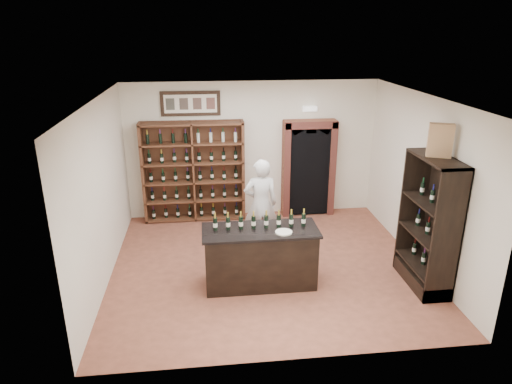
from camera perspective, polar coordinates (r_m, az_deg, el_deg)
floor at (r=8.38m, az=1.38°, el=-9.13°), size 5.50×5.50×0.00m
ceiling at (r=7.39m, az=1.58°, el=11.61°), size 5.50×5.50×0.00m
wall_back at (r=10.13m, az=-0.49°, el=5.28°), size 5.50×0.04×3.00m
wall_left at (r=7.88m, az=-18.76°, el=-0.21°), size 0.04×5.00×3.00m
wall_right at (r=8.57m, az=20.01°, el=1.25°), size 0.04×5.00×3.00m
wine_shelf at (r=10.03m, az=-7.80°, el=2.56°), size 2.20×0.38×2.20m
framed_picture at (r=9.83m, az=-8.19°, el=10.89°), size 1.25×0.04×0.52m
arched_doorway at (r=10.27m, az=6.58°, el=3.26°), size 1.17×0.35×2.17m
emergency_light at (r=10.07m, az=6.75°, el=10.30°), size 0.30×0.10×0.10m
tasting_counter at (r=7.60m, az=0.53°, el=-8.16°), size 1.88×0.78×1.00m
counter_bottle_0 at (r=7.33m, az=-5.12°, el=-3.99°), size 0.07×0.07×0.30m
counter_bottle_1 at (r=7.34m, az=-3.51°, el=-3.93°), size 0.07×0.07×0.30m
counter_bottle_2 at (r=7.35m, az=-1.90°, el=-3.86°), size 0.07×0.07×0.30m
counter_bottle_3 at (r=7.37m, az=-0.31°, el=-3.78°), size 0.07×0.07×0.30m
counter_bottle_4 at (r=7.39m, az=1.28°, el=-3.71°), size 0.07×0.07×0.30m
counter_bottle_5 at (r=7.42m, az=2.86°, el=-3.63°), size 0.07×0.07×0.30m
counter_bottle_6 at (r=7.45m, az=4.42°, el=-3.55°), size 0.07×0.07×0.30m
counter_bottle_7 at (r=7.49m, az=5.97°, el=-3.47°), size 0.07×0.07×0.30m
side_cabinet at (r=8.00m, az=20.69°, el=-5.95°), size 0.48×1.20×2.20m
shopkeeper at (r=8.69m, az=0.60°, el=-1.52°), size 0.66×0.45×1.78m
plate at (r=7.26m, az=3.49°, el=-5.03°), size 0.27×0.27×0.02m
wine_crate at (r=7.48m, az=22.04°, el=6.00°), size 0.39×0.28×0.51m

